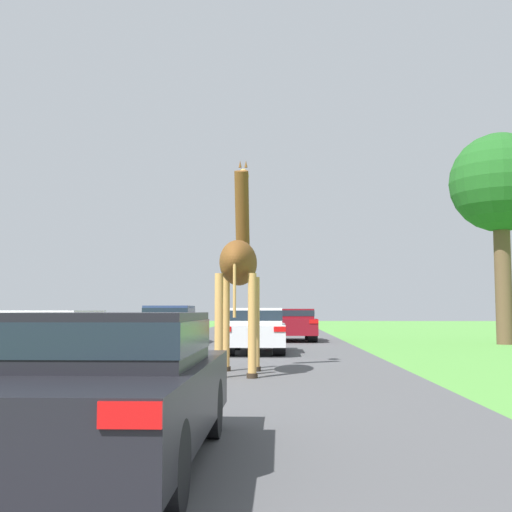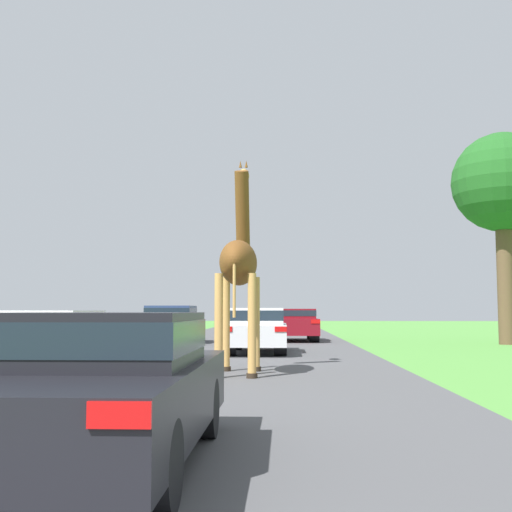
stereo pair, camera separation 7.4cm
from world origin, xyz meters
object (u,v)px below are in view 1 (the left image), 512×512
car_far_ahead (292,323)px  car_verge_right (44,346)px  car_lead_maroon (96,383)px  tree_left_edge (500,186)px  giraffe_near_road (239,264)px  car_queue_left (169,323)px  car_queue_right (255,329)px

car_far_ahead → car_verge_right: bearing=-104.5°
car_lead_maroon → tree_left_edge: tree_left_edge is taller
giraffe_near_road → car_lead_maroon: 7.90m
car_queue_left → car_verge_right: bearing=-88.3°
car_queue_right → car_far_ahead: size_ratio=1.07×
giraffe_near_road → car_verge_right: size_ratio=1.17×
car_queue_left → car_verge_right: size_ratio=1.17×
giraffe_near_road → car_far_ahead: giraffe_near_road is taller
car_queue_left → car_far_ahead: 5.30m
car_lead_maroon → car_queue_right: bearing=86.8°
tree_left_edge → car_queue_right: bearing=-150.9°
car_queue_right → car_queue_left: bearing=123.5°
car_lead_maroon → car_verge_right: car_verge_right is taller
car_queue_right → car_lead_maroon: bearing=-93.2°
giraffe_near_road → car_lead_maroon: giraffe_near_road is taller
tree_left_edge → car_lead_maroon: bearing=-117.4°
car_queue_right → tree_left_edge: (9.22, 5.14, 5.34)m
car_queue_left → tree_left_edge: bearing=-1.0°
car_far_ahead → car_verge_right: size_ratio=1.02×
car_lead_maroon → car_verge_right: bearing=114.5°
car_queue_left → giraffe_near_road: bearing=-73.8°
car_lead_maroon → car_queue_left: bearing=98.0°
car_lead_maroon → car_far_ahead: bearing=84.7°
giraffe_near_road → car_queue_left: (-3.45, 11.85, -1.45)m
car_lead_maroon → tree_left_edge: bearing=62.6°
car_queue_right → car_far_ahead: car_queue_right is taller
giraffe_near_road → tree_left_edge: bearing=52.0°
car_queue_left → car_verge_right: car_queue_left is taller
giraffe_near_road → car_lead_maroon: bearing=-94.4°
car_queue_right → car_far_ahead: 7.73m
giraffe_near_road → car_queue_right: giraffe_near_road is taller
car_verge_right → car_far_ahead: bearing=75.5°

